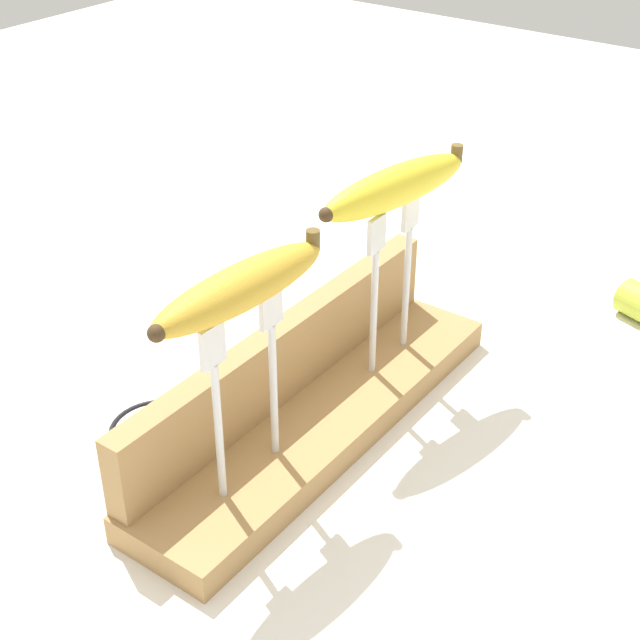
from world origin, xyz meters
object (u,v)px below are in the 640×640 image
at_px(fork_stand_left, 245,377).
at_px(banana_raised_left, 240,287).
at_px(banana_raised_right, 396,186).
at_px(fork_stand_right, 392,269).
at_px(wire_coil, 157,427).

height_order(fork_stand_left, banana_raised_left, banana_raised_left).
bearing_deg(banana_raised_right, fork_stand_right, -10.68).
bearing_deg(fork_stand_right, banana_raised_left, 180.00).
bearing_deg(fork_stand_left, banana_raised_right, 0.00).
bearing_deg(banana_raised_right, wire_coil, 146.53).
relative_size(fork_stand_left, banana_raised_right, 0.89).
xyz_separation_m(banana_raised_right, wire_coil, (-0.21, 0.14, -0.22)).
bearing_deg(banana_raised_left, fork_stand_left, -5.26).
distance_m(fork_stand_right, banana_raised_left, 0.24).
distance_m(banana_raised_left, banana_raised_right, 0.23).
relative_size(fork_stand_left, fork_stand_right, 0.99).
xyz_separation_m(banana_raised_left, banana_raised_right, (0.23, 0.00, 0.00)).
bearing_deg(wire_coil, banana_raised_right, -33.47).
bearing_deg(wire_coil, fork_stand_right, -33.46).
relative_size(fork_stand_left, wire_coil, 1.79).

